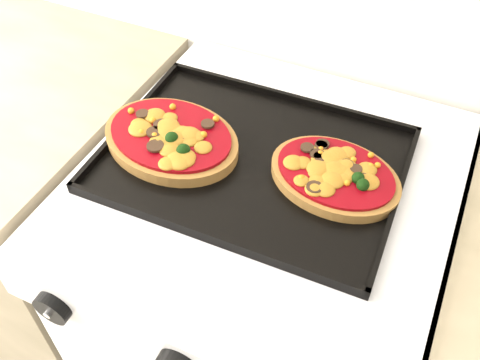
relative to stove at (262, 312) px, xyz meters
The scene contains 6 objects.
stove is the anchor object (origin of this frame).
control_panel 0.51m from the stove, 90.00° to the right, with size 0.60×0.02×0.09m, color white.
knob_left 0.55m from the stove, 120.28° to the right, with size 0.06×0.06×0.02m, color black.
baking_tray 0.47m from the stove, behind, with size 0.48×0.35×0.02m, color black.
pizza_left 0.51m from the stove, behind, with size 0.24×0.18×0.04m, color olive, non-canonical shape.
pizza_right 0.49m from the stove, ahead, with size 0.21×0.16×0.03m, color olive, non-canonical shape.
Camera 1 is at (0.23, 1.13, 1.53)m, focal length 40.00 mm.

